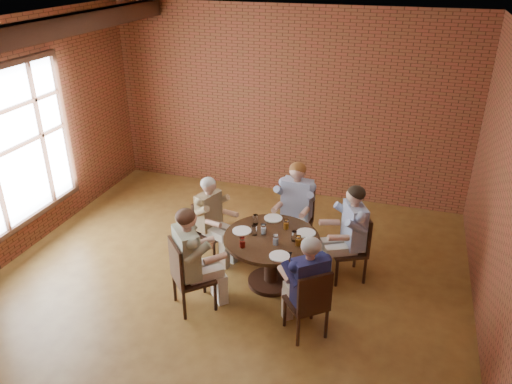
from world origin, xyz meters
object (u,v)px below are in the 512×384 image
(dining_table, at_px, (271,251))
(smartphone, at_px, (288,255))
(diner_d, at_px, (192,259))
(diner_b, at_px, (295,208))
(chair_d, at_px, (186,273))
(diner_a, at_px, (349,233))
(chair_e, at_px, (310,302))
(diner_e, at_px, (307,286))
(chair_b, at_px, (297,216))
(diner_c, at_px, (212,220))
(chair_c, at_px, (208,227))
(chair_a, at_px, (355,244))

(dining_table, bearing_deg, smartphone, -48.57)
(diner_d, bearing_deg, diner_b, -70.41)
(dining_table, bearing_deg, diner_b, 84.92)
(diner_b, bearing_deg, chair_d, -113.10)
(diner_a, distance_m, chair_e, 1.40)
(dining_table, distance_m, diner_b, 1.00)
(dining_table, distance_m, diner_e, 1.06)
(chair_d, height_order, chair_e, chair_d)
(diner_a, bearing_deg, diner_e, -39.68)
(chair_d, xyz_separation_m, smartphone, (1.20, 0.46, 0.22))
(chair_d, bearing_deg, chair_e, -135.09)
(dining_table, height_order, chair_e, chair_e)
(chair_b, bearing_deg, diner_c, -141.46)
(chair_d, bearing_deg, diner_a, -97.70)
(diner_e, bearing_deg, diner_b, -111.44)
(diner_a, relative_size, diner_e, 1.05)
(chair_e, bearing_deg, chair_c, -74.26)
(dining_table, xyz_separation_m, chair_d, (-0.88, -0.82, 0.00))
(chair_a, xyz_separation_m, chair_d, (-1.92, -1.35, 0.00))
(diner_a, xyz_separation_m, chair_c, (-2.04, -0.11, -0.20))
(chair_a, relative_size, diner_e, 0.73)
(chair_a, bearing_deg, smartphone, -65.67)
(diner_c, bearing_deg, dining_table, -90.00)
(smartphone, bearing_deg, diner_b, 95.93)
(chair_b, relative_size, smartphone, 6.88)
(diner_c, bearing_deg, diner_b, -40.67)
(diner_d, bearing_deg, diner_c, -33.25)
(diner_c, bearing_deg, chair_e, -106.23)
(chair_c, bearing_deg, chair_d, -151.26)
(chair_c, relative_size, diner_c, 0.71)
(chair_e, bearing_deg, smartphone, -91.62)
(chair_b, xyz_separation_m, diner_d, (-0.90, -1.83, 0.18))
(chair_a, xyz_separation_m, diner_d, (-1.85, -1.29, 0.19))
(chair_b, bearing_deg, diner_a, -29.26)
(chair_a, xyz_separation_m, diner_a, (-0.09, -0.04, 0.18))
(diner_d, relative_size, chair_e, 1.51)
(chair_a, distance_m, diner_b, 1.07)
(diner_a, relative_size, chair_b, 1.43)
(chair_d, distance_m, smartphone, 1.31)
(diner_c, relative_size, diner_d, 0.92)
(diner_a, xyz_separation_m, smartphone, (-0.64, -0.85, 0.05))
(dining_table, xyz_separation_m, diner_e, (0.66, -0.81, 0.14))
(smartphone, bearing_deg, chair_a, 47.09)
(chair_b, distance_m, smartphone, 1.48)
(chair_a, xyz_separation_m, diner_e, (-0.38, -1.34, 0.15))
(smartphone, bearing_deg, diner_c, 147.49)
(diner_b, bearing_deg, smartphone, -74.94)
(chair_e, relative_size, diner_e, 0.70)
(chair_c, bearing_deg, dining_table, -90.00)
(diner_c, xyz_separation_m, diner_e, (1.66, -1.16, 0.02))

